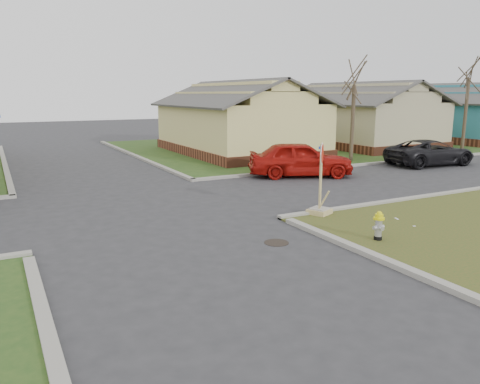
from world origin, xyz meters
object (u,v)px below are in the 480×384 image
red_sedan (300,159)px  stop_sign (320,199)px  dark_pickup (430,152)px  fire_hydrant (379,224)px

red_sedan → stop_sign: bearing=173.6°
dark_pickup → stop_sign: bearing=121.0°
fire_hydrant → red_sedan: red_sedan is taller
dark_pickup → red_sedan: bearing=92.2°
fire_hydrant → red_sedan: size_ratio=0.16×
stop_sign → dark_pickup: bearing=2.6°
fire_hydrant → stop_sign: stop_sign is taller
red_sedan → dark_pickup: red_sedan is taller
red_sedan → fire_hydrant: bearing=-179.5°
stop_sign → fire_hydrant: bearing=-119.6°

